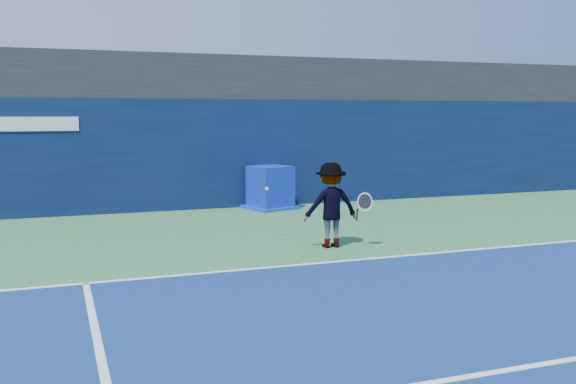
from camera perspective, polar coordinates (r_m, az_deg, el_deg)
name	(u,v)px	position (r m, az deg, el deg)	size (l,w,h in m)	color
ground	(478,305)	(9.30, 16.53, -9.61)	(80.00, 80.00, 0.00)	#337141
baseline	(375,258)	(11.75, 7.74, -5.86)	(24.00, 0.10, 0.01)	white
stadium_band	(243,80)	(19.40, -4.06, 9.91)	(36.00, 3.00, 1.20)	black
back_wall_assembly	(253,152)	(18.45, -3.15, 3.55)	(36.00, 1.03, 3.00)	#0A183C
equipment_cart	(270,189)	(17.66, -1.58, 0.26)	(1.53, 1.53, 1.18)	#0C21B5
tennis_player	(331,205)	(12.55, 3.83, -1.16)	(1.30, 0.73, 1.66)	white
tennis_ball	(267,189)	(13.26, -1.89, 0.29)	(0.07, 0.07, 0.07)	#E2F41B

